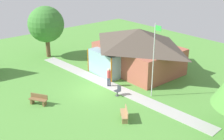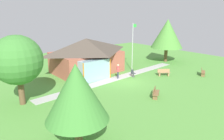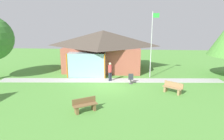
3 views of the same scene
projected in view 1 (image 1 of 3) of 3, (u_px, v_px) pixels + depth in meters
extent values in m
plane|color=#54933D|center=(96.00, 91.00, 24.82)|extent=(44.00, 44.00, 0.00)
cube|color=#A35642|center=(138.00, 58.00, 28.97)|extent=(8.06, 5.71, 2.63)
pyramid|color=#4C4238|center=(139.00, 37.00, 28.17)|extent=(9.06, 6.71, 1.71)
cube|color=#8CB2BF|center=(104.00, 64.00, 27.81)|extent=(3.63, 1.20, 2.37)
cylinder|color=orange|center=(88.00, 60.00, 28.74)|extent=(0.12, 0.12, 2.37)
cylinder|color=orange|center=(111.00, 70.00, 26.17)|extent=(0.12, 0.12, 2.37)
cube|color=#ADADA8|center=(111.00, 86.00, 25.81)|extent=(20.53, 2.67, 0.03)
cylinder|color=silver|center=(153.00, 61.00, 22.83)|extent=(0.08, 0.08, 6.20)
cube|color=green|center=(158.00, 28.00, 21.59)|extent=(0.60, 0.02, 0.40)
cube|color=#9E7A51|center=(124.00, 114.00, 20.39)|extent=(1.47, 1.24, 0.06)
cube|color=#9E7A51|center=(125.00, 121.00, 19.97)|extent=(0.37, 0.42, 0.39)
cube|color=#9E7A51|center=(123.00, 113.00, 20.99)|extent=(0.37, 0.42, 0.39)
cube|color=#9E7A51|center=(127.00, 111.00, 20.32)|extent=(1.25, 0.93, 0.36)
cube|color=brown|center=(38.00, 99.00, 22.43)|extent=(1.51, 1.16, 0.06)
cube|color=brown|center=(44.00, 103.00, 22.36)|extent=(0.35, 0.42, 0.39)
cube|color=brown|center=(32.00, 101.00, 22.68)|extent=(0.35, 0.42, 0.39)
cube|color=brown|center=(39.00, 96.00, 22.51)|extent=(1.31, 0.84, 0.36)
cube|color=#33383D|center=(117.00, 91.00, 23.87)|extent=(0.45, 0.45, 0.04)
cube|color=#33383D|center=(119.00, 88.00, 23.91)|extent=(0.44, 0.05, 0.40)
cylinder|color=#4C4C51|center=(117.00, 93.00, 23.96)|extent=(0.10, 0.10, 0.42)
cylinder|color=#4C4C51|center=(117.00, 95.00, 24.03)|extent=(0.36, 0.36, 0.02)
cylinder|color=#2D3347|center=(108.00, 82.00, 25.61)|extent=(0.14, 0.14, 0.85)
cylinder|color=#2D3347|center=(110.00, 82.00, 25.58)|extent=(0.14, 0.14, 0.85)
cylinder|color=#BF3F3F|center=(109.00, 74.00, 25.31)|extent=(0.34, 0.34, 0.65)
sphere|color=#D8AD8C|center=(109.00, 70.00, 25.15)|extent=(0.24, 0.24, 0.24)
cylinder|color=brown|center=(48.00, 47.00, 32.93)|extent=(0.48, 0.48, 2.32)
sphere|color=#3D7F33|center=(46.00, 24.00, 31.93)|extent=(4.05, 4.05, 4.05)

